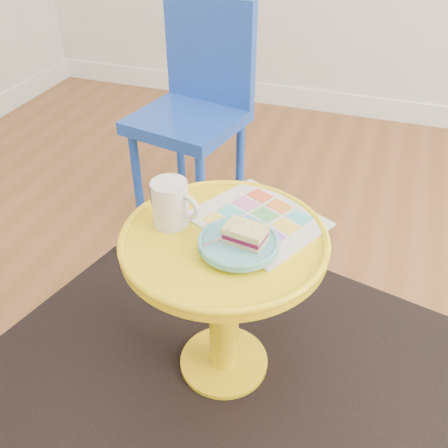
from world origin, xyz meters
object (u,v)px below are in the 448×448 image
(side_table, at_px, (224,279))
(chair, at_px, (196,101))
(newspaper, at_px, (258,220))
(plate, at_px, (238,244))
(mug, at_px, (171,202))

(side_table, height_order, chair, chair)
(chair, bearing_deg, side_table, -52.35)
(newspaper, height_order, plate, plate)
(plate, bearing_deg, side_table, 144.33)
(mug, distance_m, plate, 0.20)
(chair, bearing_deg, mug, -61.37)
(side_table, bearing_deg, plate, -35.67)
(side_table, distance_m, chair, 0.85)
(newspaper, xyz_separation_m, mug, (-0.20, -0.08, 0.06))
(side_table, xyz_separation_m, plate, (0.05, -0.03, 0.15))
(side_table, distance_m, mug, 0.24)
(newspaper, height_order, mug, mug)
(chair, distance_m, mug, 0.77)
(chair, relative_size, newspaper, 2.81)
(side_table, distance_m, plate, 0.16)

